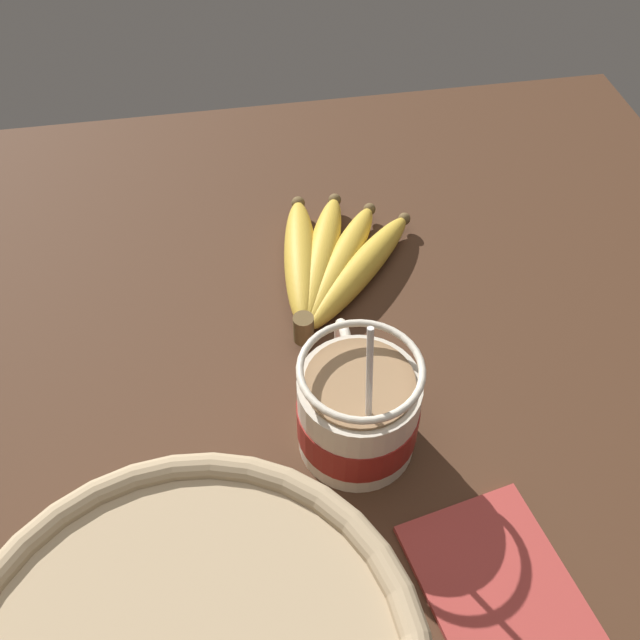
% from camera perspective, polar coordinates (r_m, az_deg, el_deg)
% --- Properties ---
extents(table, '(0.93, 0.93, 0.03)m').
position_cam_1_polar(table, '(0.69, 2.54, -4.55)').
color(table, '#422819').
rests_on(table, ground).
extents(coffee_mug, '(0.14, 0.10, 0.17)m').
position_cam_1_polar(coffee_mug, '(0.60, 3.03, -7.28)').
color(coffee_mug, beige).
rests_on(coffee_mug, table).
extents(banana_bunch, '(0.21, 0.16, 0.04)m').
position_cam_1_polar(banana_bunch, '(0.75, 0.73, 4.62)').
color(banana_bunch, brown).
rests_on(banana_bunch, table).
extents(napkin, '(0.17, 0.14, 0.01)m').
position_cam_1_polar(napkin, '(0.58, 14.45, -20.60)').
color(napkin, '#A33833').
rests_on(napkin, table).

